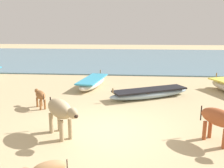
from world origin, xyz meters
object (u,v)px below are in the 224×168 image
Objects in this scene: fishing_boat_0 at (93,82)px; cow_adult_dun at (61,110)px; calf_near_brown at (40,95)px; cow_second_adult_rust at (220,119)px; fishing_boat_2 at (150,93)px.

cow_adult_dun reaches higher than fishing_boat_0.
cow_second_adult_rust reaches higher than calf_near_brown.
fishing_boat_0 is 2.39× the size of cow_adult_dun.
cow_adult_dun is 1.51× the size of calf_near_brown.
cow_adult_dun is at bearing -170.90° from fishing_boat_0.
fishing_boat_0 is 6.20m from cow_adult_dun.
cow_adult_dun is (0.12, -6.18, 0.53)m from fishing_boat_0.
fishing_boat_0 is 3.47m from fishing_boat_2.
fishing_boat_2 is 4.65m from cow_second_adult_rust.
cow_second_adult_rust is at bearing 47.39° from cow_adult_dun.
fishing_boat_2 is at bearing 105.30° from cow_adult_dun.
cow_adult_dun is at bearing 30.12° from fishing_boat_2.
cow_adult_dun is at bearing -126.84° from cow_second_adult_rust.
calf_near_brown is 0.71× the size of cow_second_adult_rust.
cow_second_adult_rust reaches higher than fishing_boat_2.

